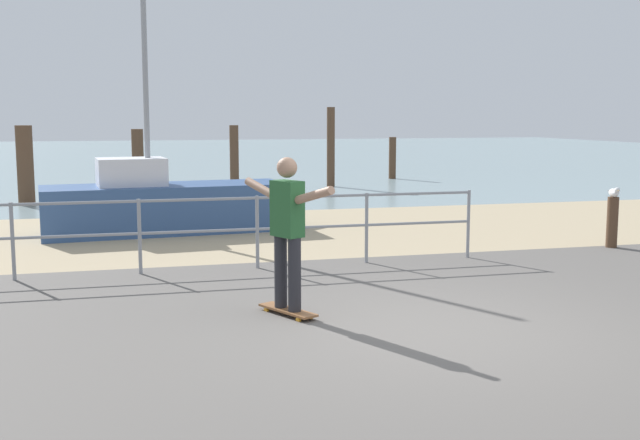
{
  "coord_description": "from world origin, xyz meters",
  "views": [
    {
      "loc": [
        -3.05,
        -7.17,
        2.18
      ],
      "look_at": [
        -0.64,
        2.0,
        0.9
      ],
      "focal_mm": 43.91,
      "sensor_mm": 36.0,
      "label": 1
    }
  ],
  "objects_px": {
    "seagull": "(614,192)",
    "sailboat": "(174,204)",
    "bollard_short": "(612,223)",
    "skateboarder": "(287,224)",
    "skateboard": "(288,310)"
  },
  "relations": [
    {
      "from": "sailboat",
      "to": "seagull",
      "type": "bearing_deg",
      "value": -28.0
    },
    {
      "from": "bollard_short",
      "to": "skateboarder",
      "type": "bearing_deg",
      "value": -154.32
    },
    {
      "from": "sailboat",
      "to": "seagull",
      "type": "relative_size",
      "value": 11.97
    },
    {
      "from": "skateboarder",
      "to": "bollard_short",
      "type": "bearing_deg",
      "value": 25.68
    },
    {
      "from": "sailboat",
      "to": "skateboarder",
      "type": "height_order",
      "value": "sailboat"
    },
    {
      "from": "skateboarder",
      "to": "seagull",
      "type": "height_order",
      "value": "skateboarder"
    },
    {
      "from": "bollard_short",
      "to": "seagull",
      "type": "bearing_deg",
      "value": -110.24
    },
    {
      "from": "skateboard",
      "to": "bollard_short",
      "type": "height_order",
      "value": "bollard_short"
    },
    {
      "from": "sailboat",
      "to": "skateboard",
      "type": "xyz_separation_m",
      "value": [
        0.73,
        -6.52,
        -0.46
      ]
    },
    {
      "from": "skateboarder",
      "to": "seagull",
      "type": "distance_m",
      "value": 6.73
    },
    {
      "from": "sailboat",
      "to": "bollard_short",
      "type": "xyz_separation_m",
      "value": [
        6.8,
        -3.6,
        -0.1
      ]
    },
    {
      "from": "skateboarder",
      "to": "seagull",
      "type": "relative_size",
      "value": 3.49
    },
    {
      "from": "sailboat",
      "to": "seagull",
      "type": "height_order",
      "value": "sailboat"
    },
    {
      "from": "skateboard",
      "to": "skateboarder",
      "type": "xyz_separation_m",
      "value": [
        0.0,
        -0.0,
        0.95
      ]
    },
    {
      "from": "seagull",
      "to": "sailboat",
      "type": "bearing_deg",
      "value": 152.0
    }
  ]
}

